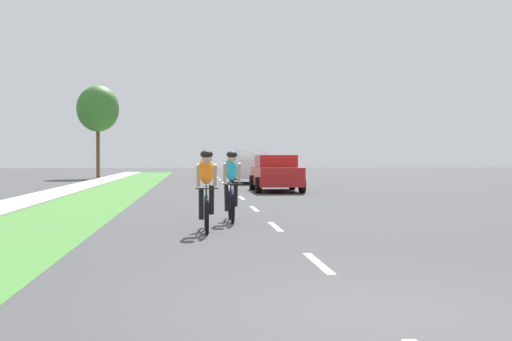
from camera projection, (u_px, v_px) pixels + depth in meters
ground_plane at (236, 193)px, 25.85m from camera, size 120.00×120.00×0.00m
grass_verge at (109, 194)px, 25.38m from camera, size 2.73×70.00×0.01m
sidewalk_concrete at (53, 194)px, 25.17m from camera, size 1.57×70.00×0.10m
lane_markings_center at (230, 188)px, 29.83m from camera, size 0.12×53.13×0.01m
cyclist_lead at (206, 190)px, 12.68m from camera, size 0.42×1.72×1.58m
cyclist_trailing at (231, 185)px, 14.68m from camera, size 0.42×1.72×1.58m
sedan_red at (276, 173)px, 27.41m from camera, size 1.98×4.30×1.52m
suv_white at (251, 166)px, 35.83m from camera, size 2.15×4.70×1.79m
street_tree_far at (98, 109)px, 43.99m from camera, size 2.82×2.82×6.24m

